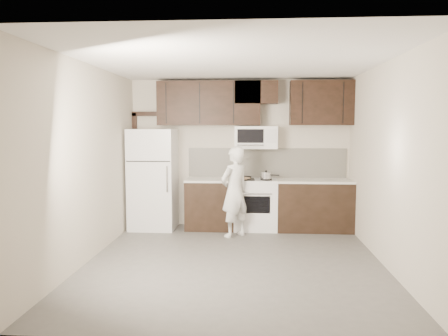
# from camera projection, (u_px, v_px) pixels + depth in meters

# --- Properties ---
(floor) EXTENTS (4.50, 4.50, 0.00)m
(floor) POSITION_uv_depth(u_px,v_px,m) (234.00, 262.00, 5.98)
(floor) COLOR #54524F
(floor) RESTS_ON ground
(back_wall) EXTENTS (4.00, 0.00, 4.00)m
(back_wall) POSITION_uv_depth(u_px,v_px,m) (240.00, 153.00, 8.08)
(back_wall) COLOR beige
(back_wall) RESTS_ON ground
(ceiling) EXTENTS (4.50, 4.50, 0.00)m
(ceiling) POSITION_uv_depth(u_px,v_px,m) (235.00, 61.00, 5.72)
(ceiling) COLOR white
(ceiling) RESTS_ON back_wall
(counter_run) EXTENTS (2.95, 0.64, 0.91)m
(counter_run) POSITION_uv_depth(u_px,v_px,m) (273.00, 204.00, 7.82)
(counter_run) COLOR black
(counter_run) RESTS_ON floor
(stove) EXTENTS (0.76, 0.66, 0.94)m
(stove) POSITION_uv_depth(u_px,v_px,m) (256.00, 204.00, 7.84)
(stove) COLOR white
(stove) RESTS_ON floor
(backsplash) EXTENTS (2.90, 0.02, 0.54)m
(backsplash) POSITION_uv_depth(u_px,v_px,m) (267.00, 163.00, 8.05)
(backsplash) COLOR beige
(backsplash) RESTS_ON counter_run
(upper_cabinets) EXTENTS (3.48, 0.35, 0.78)m
(upper_cabinets) POSITION_uv_depth(u_px,v_px,m) (251.00, 102.00, 7.81)
(upper_cabinets) COLOR black
(upper_cabinets) RESTS_ON back_wall
(microwave) EXTENTS (0.76, 0.42, 0.40)m
(microwave) POSITION_uv_depth(u_px,v_px,m) (256.00, 137.00, 7.84)
(microwave) COLOR white
(microwave) RESTS_ON upper_cabinets
(refrigerator) EXTENTS (0.80, 0.76, 1.80)m
(refrigerator) POSITION_uv_depth(u_px,v_px,m) (153.00, 179.00, 7.87)
(refrigerator) COLOR white
(refrigerator) RESTS_ON floor
(door_trim) EXTENTS (0.50, 0.08, 2.12)m
(door_trim) POSITION_uv_depth(u_px,v_px,m) (137.00, 158.00, 8.18)
(door_trim) COLOR black
(door_trim) RESTS_ON floor
(saucepan) EXTENTS (0.32, 0.19, 0.18)m
(saucepan) POSITION_uv_depth(u_px,v_px,m) (266.00, 176.00, 7.63)
(saucepan) COLOR silver
(saucepan) RESTS_ON stove
(baking_tray) EXTENTS (0.39, 0.30, 0.02)m
(baking_tray) POSITION_uv_depth(u_px,v_px,m) (244.00, 179.00, 7.68)
(baking_tray) COLOR black
(baking_tray) RESTS_ON counter_run
(pizza) EXTENTS (0.27, 0.27, 0.02)m
(pizza) POSITION_uv_depth(u_px,v_px,m) (244.00, 178.00, 7.67)
(pizza) COLOR beige
(pizza) RESTS_ON baking_tray
(person) EXTENTS (0.65, 0.65, 1.52)m
(person) POSITION_uv_depth(u_px,v_px,m) (234.00, 192.00, 7.30)
(person) COLOR silver
(person) RESTS_ON floor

